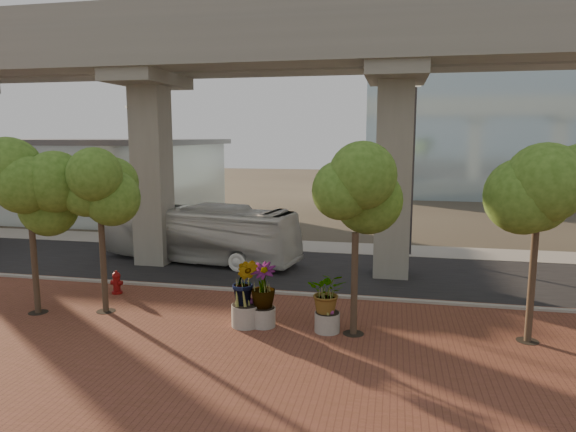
# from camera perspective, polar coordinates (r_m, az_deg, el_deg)

# --- Properties ---
(ground) EXTENTS (160.00, 160.00, 0.00)m
(ground) POSITION_cam_1_polar(r_m,az_deg,el_deg) (23.80, -3.46, -7.10)
(ground) COLOR #3A342A
(ground) RESTS_ON ground
(brick_plaza) EXTENTS (70.00, 13.00, 0.06)m
(brick_plaza) POSITION_cam_1_polar(r_m,az_deg,el_deg) (16.64, -10.95, -14.32)
(brick_plaza) COLOR brown
(brick_plaza) RESTS_ON ground
(asphalt_road) EXTENTS (90.00, 8.00, 0.04)m
(asphalt_road) POSITION_cam_1_polar(r_m,az_deg,el_deg) (25.66, -2.28, -5.87)
(asphalt_road) COLOR black
(asphalt_road) RESTS_ON ground
(curb_strip) EXTENTS (70.00, 0.25, 0.16)m
(curb_strip) POSITION_cam_1_polar(r_m,az_deg,el_deg) (21.93, -4.85, -8.29)
(curb_strip) COLOR gray
(curb_strip) RESTS_ON ground
(far_sidewalk) EXTENTS (90.00, 3.00, 0.06)m
(far_sidewalk) POSITION_cam_1_polar(r_m,az_deg,el_deg) (30.87, 0.21, -3.32)
(far_sidewalk) COLOR gray
(far_sidewalk) RESTS_ON ground
(transit_viaduct) EXTENTS (72.00, 5.60, 12.40)m
(transit_viaduct) POSITION_cam_1_polar(r_m,az_deg,el_deg) (24.83, -2.38, 10.58)
(transit_viaduct) COLOR gray
(transit_viaduct) RESTS_ON ground
(station_pavilion) EXTENTS (23.00, 13.00, 6.30)m
(station_pavilion) POSITION_cam_1_polar(r_m,az_deg,el_deg) (46.26, -22.59, 4.05)
(station_pavilion) COLOR silver
(station_pavilion) RESTS_ON ground
(transit_bus) EXTENTS (11.00, 4.38, 2.99)m
(transit_bus) POSITION_cam_1_polar(r_m,az_deg,el_deg) (27.18, -9.86, -1.97)
(transit_bus) COLOR silver
(transit_bus) RESTS_ON ground
(fire_hydrant) EXTENTS (0.48, 0.43, 0.96)m
(fire_hydrant) POSITION_cam_1_polar(r_m,az_deg,el_deg) (22.62, -18.50, -7.03)
(fire_hydrant) COLOR maroon
(fire_hydrant) RESTS_ON ground
(planter_front) EXTENTS (1.88, 1.88, 2.07)m
(planter_front) POSITION_cam_1_polar(r_m,az_deg,el_deg) (17.25, 4.41, -8.77)
(planter_front) COLOR #A9A499
(planter_front) RESTS_ON ground
(planter_right) EXTENTS (2.08, 2.08, 2.22)m
(planter_right) POSITION_cam_1_polar(r_m,az_deg,el_deg) (17.67, -2.79, -8.02)
(planter_right) COLOR #A09990
(planter_right) RESTS_ON ground
(planter_left) EXTENTS (2.16, 2.16, 2.38)m
(planter_left) POSITION_cam_1_polar(r_m,az_deg,el_deg) (17.70, -4.78, -7.68)
(planter_left) COLOR #ACA99B
(planter_left) RESTS_ON ground
(street_tree_far_west) EXTENTS (3.87, 3.87, 6.12)m
(street_tree_far_west) POSITION_cam_1_polar(r_m,az_deg,el_deg) (20.59, -26.81, 1.94)
(street_tree_far_west) COLOR #4F3E2D
(street_tree_far_west) RESTS_ON ground
(street_tree_near_west) EXTENTS (3.19, 3.19, 6.06)m
(street_tree_near_west) POSITION_cam_1_polar(r_m,az_deg,el_deg) (19.71, -20.25, 2.81)
(street_tree_near_west) COLOR #4F3E2D
(street_tree_near_west) RESTS_ON ground
(street_tree_near_east) EXTENTS (3.48, 3.48, 6.02)m
(street_tree_near_east) POSITION_cam_1_polar(r_m,az_deg,el_deg) (16.47, 7.57, 1.59)
(street_tree_near_east) COLOR #4F3E2D
(street_tree_near_east) RESTS_ON ground
(street_tree_far_east) EXTENTS (3.82, 3.82, 6.49)m
(street_tree_far_east) POSITION_cam_1_polar(r_m,az_deg,el_deg) (17.44, 26.07, 2.21)
(street_tree_far_east) COLOR #4F3E2D
(street_tree_far_east) RESTS_ON ground
(streetlamp_west) EXTENTS (0.42, 1.22, 8.40)m
(streetlamp_west) POSITION_cam_1_polar(r_m,az_deg,el_deg) (33.29, -16.22, 5.69)
(streetlamp_west) COLOR #2C2C31
(streetlamp_west) RESTS_ON ground
(streetlamp_east) EXTENTS (0.46, 1.34, 9.26)m
(streetlamp_east) POSITION_cam_1_polar(r_m,az_deg,el_deg) (28.53, 13.74, 6.31)
(streetlamp_east) COLOR #2D2D32
(streetlamp_east) RESTS_ON ground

